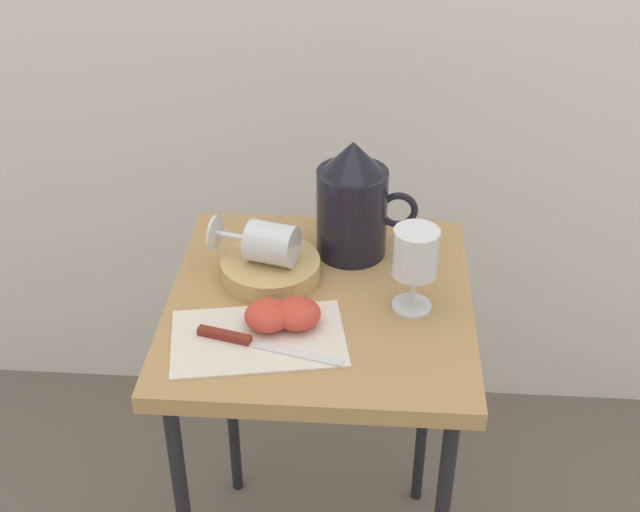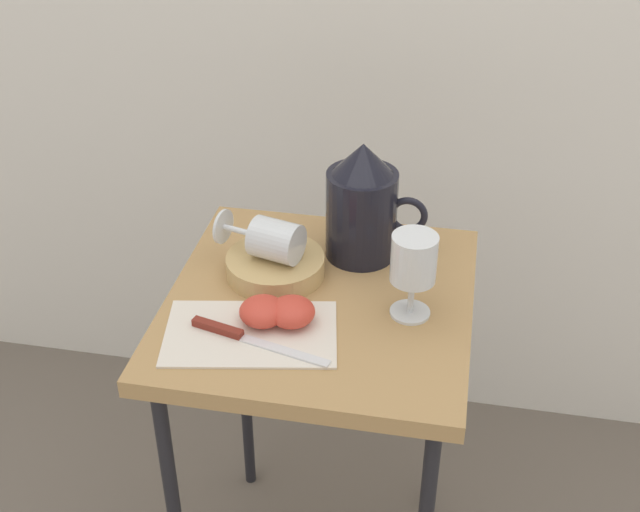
{
  "view_description": "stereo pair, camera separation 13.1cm",
  "coord_description": "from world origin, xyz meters",
  "px_view_note": "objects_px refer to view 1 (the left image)",
  "views": [
    {
      "loc": [
        0.07,
        -1.09,
        1.51
      ],
      "look_at": [
        0.0,
        0.0,
        0.79
      ],
      "focal_mm": 46.8,
      "sensor_mm": 36.0,
      "label": 1
    },
    {
      "loc": [
        0.2,
        -1.07,
        1.51
      ],
      "look_at": [
        0.0,
        0.0,
        0.79
      ],
      "focal_mm": 46.8,
      "sensor_mm": 36.0,
      "label": 2
    }
  ],
  "objects_px": {
    "basket_tray": "(271,269)",
    "apple_half_right": "(297,314)",
    "wine_glass_upright": "(415,257)",
    "knife": "(248,341)",
    "apple_half_left": "(268,315)",
    "pitcher": "(352,209)",
    "table": "(320,334)",
    "wine_glass_tipped_near": "(269,243)"
  },
  "relations": [
    {
      "from": "table",
      "to": "basket_tray",
      "type": "bearing_deg",
      "value": 149.36
    },
    {
      "from": "table",
      "to": "wine_glass_upright",
      "type": "xyz_separation_m",
      "value": [
        0.15,
        -0.02,
        0.17
      ]
    },
    {
      "from": "wine_glass_upright",
      "to": "table",
      "type": "bearing_deg",
      "value": 173.71
    },
    {
      "from": "knife",
      "to": "table",
      "type": "bearing_deg",
      "value": 52.56
    },
    {
      "from": "pitcher",
      "to": "wine_glass_upright",
      "type": "distance_m",
      "value": 0.19
    },
    {
      "from": "pitcher",
      "to": "wine_glass_upright",
      "type": "xyz_separation_m",
      "value": [
        0.1,
        -0.16,
        0.01
      ]
    },
    {
      "from": "basket_tray",
      "to": "pitcher",
      "type": "xyz_separation_m",
      "value": [
        0.13,
        0.09,
        0.07
      ]
    },
    {
      "from": "table",
      "to": "knife",
      "type": "bearing_deg",
      "value": -127.44
    },
    {
      "from": "table",
      "to": "pitcher",
      "type": "height_order",
      "value": "pitcher"
    },
    {
      "from": "table",
      "to": "apple_half_right",
      "type": "distance_m",
      "value": 0.13
    },
    {
      "from": "wine_glass_upright",
      "to": "wine_glass_tipped_near",
      "type": "xyz_separation_m",
      "value": [
        -0.24,
        0.07,
        -0.03
      ]
    },
    {
      "from": "wine_glass_tipped_near",
      "to": "apple_half_right",
      "type": "relative_size",
      "value": 2.14
    },
    {
      "from": "pitcher",
      "to": "apple_half_left",
      "type": "bearing_deg",
      "value": -117.91
    },
    {
      "from": "wine_glass_upright",
      "to": "apple_half_left",
      "type": "distance_m",
      "value": 0.24
    },
    {
      "from": "wine_glass_upright",
      "to": "apple_half_right",
      "type": "xyz_separation_m",
      "value": [
        -0.18,
        -0.06,
        -0.07
      ]
    },
    {
      "from": "basket_tray",
      "to": "wine_glass_upright",
      "type": "bearing_deg",
      "value": -16.04
    },
    {
      "from": "knife",
      "to": "pitcher",
      "type": "bearing_deg",
      "value": 61.77
    },
    {
      "from": "table",
      "to": "wine_glass_tipped_near",
      "type": "relative_size",
      "value": 4.57
    },
    {
      "from": "wine_glass_tipped_near",
      "to": "wine_glass_upright",
      "type": "bearing_deg",
      "value": -15.51
    },
    {
      "from": "basket_tray",
      "to": "apple_half_right",
      "type": "xyz_separation_m",
      "value": [
        0.06,
        -0.13,
        0.01
      ]
    },
    {
      "from": "basket_tray",
      "to": "wine_glass_tipped_near",
      "type": "xyz_separation_m",
      "value": [
        -0.0,
        -0.0,
        0.05
      ]
    },
    {
      "from": "wine_glass_tipped_near",
      "to": "table",
      "type": "bearing_deg",
      "value": -29.22
    },
    {
      "from": "wine_glass_upright",
      "to": "knife",
      "type": "bearing_deg",
      "value": -155.29
    },
    {
      "from": "table",
      "to": "knife",
      "type": "xyz_separation_m",
      "value": [
        -0.1,
        -0.13,
        0.08
      ]
    },
    {
      "from": "table",
      "to": "wine_glass_upright",
      "type": "bearing_deg",
      "value": -6.29
    },
    {
      "from": "basket_tray",
      "to": "apple_half_left",
      "type": "xyz_separation_m",
      "value": [
        0.01,
        -0.14,
        0.01
      ]
    },
    {
      "from": "pitcher",
      "to": "wine_glass_tipped_near",
      "type": "height_order",
      "value": "pitcher"
    },
    {
      "from": "table",
      "to": "pitcher",
      "type": "bearing_deg",
      "value": 71.97
    },
    {
      "from": "wine_glass_upright",
      "to": "wine_glass_tipped_near",
      "type": "distance_m",
      "value": 0.25
    },
    {
      "from": "knife",
      "to": "apple_half_right",
      "type": "bearing_deg",
      "value": 36.84
    },
    {
      "from": "pitcher",
      "to": "knife",
      "type": "bearing_deg",
      "value": -118.23
    },
    {
      "from": "knife",
      "to": "wine_glass_upright",
      "type": "bearing_deg",
      "value": 24.71
    },
    {
      "from": "table",
      "to": "basket_tray",
      "type": "distance_m",
      "value": 0.14
    },
    {
      "from": "basket_tray",
      "to": "pitcher",
      "type": "height_order",
      "value": "pitcher"
    },
    {
      "from": "apple_half_left",
      "to": "apple_half_right",
      "type": "height_order",
      "value": "same"
    },
    {
      "from": "wine_glass_upright",
      "to": "knife",
      "type": "xyz_separation_m",
      "value": [
        -0.25,
        -0.11,
        -0.09
      ]
    },
    {
      "from": "table",
      "to": "pitcher",
      "type": "distance_m",
      "value": 0.22
    },
    {
      "from": "apple_half_right",
      "to": "wine_glass_upright",
      "type": "bearing_deg",
      "value": 19.09
    },
    {
      "from": "table",
      "to": "basket_tray",
      "type": "xyz_separation_m",
      "value": [
        -0.09,
        0.05,
        0.09
      ]
    },
    {
      "from": "apple_half_right",
      "to": "table",
      "type": "bearing_deg",
      "value": 69.15
    },
    {
      "from": "pitcher",
      "to": "knife",
      "type": "xyz_separation_m",
      "value": [
        -0.15,
        -0.27,
        -0.08
      ]
    },
    {
      "from": "basket_tray",
      "to": "apple_half_left",
      "type": "relative_size",
      "value": 2.28
    }
  ]
}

